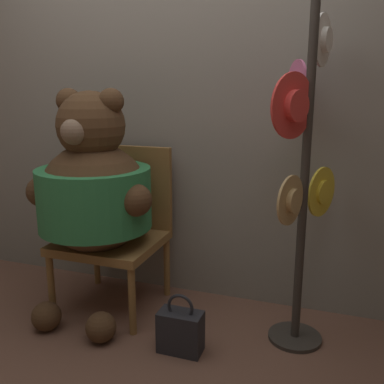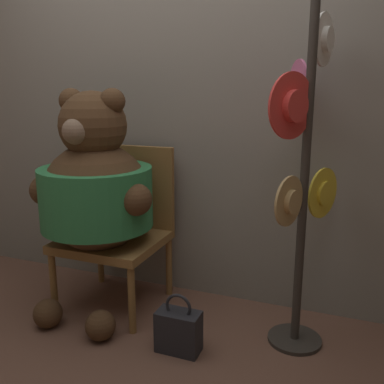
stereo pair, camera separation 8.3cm
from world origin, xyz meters
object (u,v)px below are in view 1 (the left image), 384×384
Objects in this scene: handbag_on_ground at (180,331)px; chair at (118,224)px; teddy_bear at (94,191)px; hat_display_rack at (303,161)px.

chair is at bearing 144.35° from handbag_on_ground.
teddy_bear is at bearing -102.12° from chair.
chair is 1.17m from hat_display_rack.
chair is at bearing 175.87° from hat_display_rack.
teddy_bear is 0.89m from handbag_on_ground.
hat_display_rack is (1.08, -0.08, 0.46)m from chair.
chair is 3.04× the size of handbag_on_ground.
hat_display_rack reaches higher than teddy_bear.
teddy_bear is at bearing 160.15° from handbag_on_ground.
teddy_bear is (-0.04, -0.18, 0.25)m from chair.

